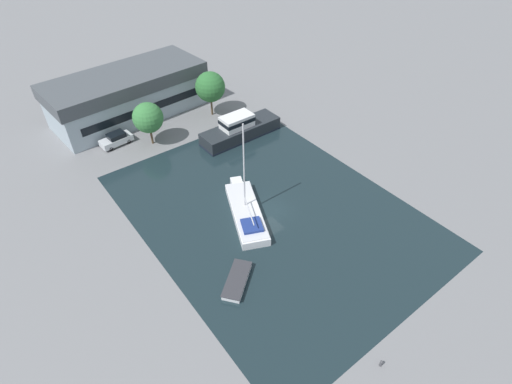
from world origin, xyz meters
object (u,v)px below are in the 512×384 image
quay_tree_near_building (210,87)px  motor_cruiser (240,129)px  quay_tree_by_water (148,118)px  sailboat_moored (246,211)px  parked_car (116,139)px  small_dinghy (237,281)px  warehouse_building (128,94)px

quay_tree_near_building → motor_cruiser: 8.51m
quay_tree_by_water → sailboat_moored: size_ratio=0.53×
parked_car → small_dinghy: parked_car is taller
parked_car → motor_cruiser: motor_cruiser is taller
warehouse_building → sailboat_moored: bearing=-93.4°
quay_tree_by_water → warehouse_building: bearing=83.1°
quay_tree_near_building → sailboat_moored: size_ratio=0.60×
parked_car → small_dinghy: size_ratio=0.96×
quay_tree_near_building → parked_car: (-14.95, 0.89, -3.67)m
quay_tree_near_building → parked_car: bearing=176.6°
quay_tree_by_water → sailboat_moored: bearing=-85.2°
warehouse_building → parked_car: size_ratio=5.24×
quay_tree_by_water → motor_cruiser: (10.53, -6.07, -2.69)m
quay_tree_near_building → small_dinghy: (-15.33, -28.21, -4.22)m
quay_tree_by_water → motor_cruiser: size_ratio=0.51×
quay_tree_near_building → quay_tree_by_water: 11.08m
warehouse_building → motor_cruiser: (9.41, -15.33, -2.08)m
quay_tree_by_water → sailboat_moored: (1.66, -19.60, -3.39)m
quay_tree_by_water → parked_car: bearing=146.4°
warehouse_building → small_dinghy: size_ratio=5.03×
quay_tree_by_water → small_dinghy: quay_tree_by_water is taller
warehouse_building → parked_car: (-5.15, -6.59, -2.52)m
quay_tree_by_water → sailboat_moored: 19.96m
quay_tree_near_building → quay_tree_by_water: quay_tree_near_building is taller
warehouse_building → parked_car: warehouse_building is taller
parked_car → small_dinghy: bearing=173.4°
parked_car → motor_cruiser: 16.98m
small_dinghy → parked_car: bearing=-39.2°
quay_tree_near_building → quay_tree_by_water: bearing=-170.7°
warehouse_building → sailboat_moored: (0.54, -28.86, -2.78)m
quay_tree_near_building → sailboat_moored: sailboat_moored is taller
parked_car → warehouse_building: bearing=-43.8°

